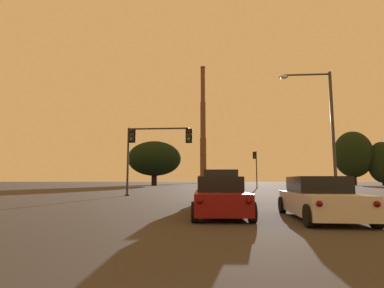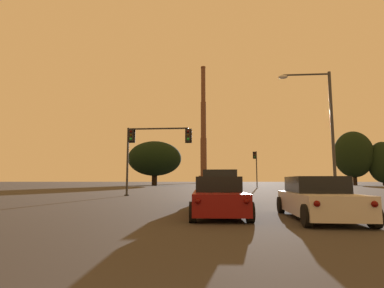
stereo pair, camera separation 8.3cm
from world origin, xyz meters
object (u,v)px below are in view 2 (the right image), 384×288
sedan_right_lane_second (317,199)px  suv_center_lane_front (220,188)px  street_lamp (323,120)px  smokestack (203,136)px  traffic_light_far_right (256,164)px  sedan_center_lane_second (218,197)px  traffic_light_overhead_left (149,143)px

sedan_right_lane_second → suv_center_lane_front: suv_center_lane_front is taller
street_lamp → smokestack: 138.53m
traffic_light_far_right → smokestack: size_ratio=0.10×
traffic_light_far_right → suv_center_lane_front: bearing=-100.5°
sedan_right_lane_second → street_lamp: bearing=70.1°
traffic_light_far_right → smokestack: (-13.52, 104.20, 20.46)m
sedan_center_lane_second → smokestack: size_ratio=0.08×
traffic_light_far_right → smokestack: 107.05m
suv_center_lane_front → street_lamp: 9.03m
traffic_light_far_right → smokestack: bearing=97.4°
street_lamp → smokestack: size_ratio=0.14×
suv_center_lane_front → smokestack: size_ratio=0.08×
suv_center_lane_front → smokestack: bearing=92.9°
smokestack → sedan_center_lane_second: bearing=-87.3°
sedan_center_lane_second → traffic_light_far_right: 42.02m
smokestack → street_lamp: bearing=-84.2°
sedan_center_lane_second → street_lamp: bearing=48.8°
suv_center_lane_front → smokestack: (-6.87, 139.96, 23.72)m
traffic_light_far_right → sedan_center_lane_second: bearing=-99.3°
sedan_right_lane_second → sedan_center_lane_second: bearing=168.2°
traffic_light_far_right → traffic_light_overhead_left: bearing=-114.5°
traffic_light_overhead_left → street_lamp: 13.83m
sedan_center_lane_second → sedan_right_lane_second: 3.45m
sedan_center_lane_second → street_lamp: size_ratio=0.55×
suv_center_lane_front → traffic_light_far_right: size_ratio=0.77×
traffic_light_far_right → street_lamp: size_ratio=0.73×
traffic_light_overhead_left → street_lamp: (12.97, -4.72, 0.87)m
suv_center_lane_front → smokestack: smokestack is taller
suv_center_lane_front → sedan_center_lane_second: bearing=-91.3°
suv_center_lane_front → traffic_light_overhead_left: bearing=126.0°
suv_center_lane_front → street_lamp: size_ratio=0.56×
suv_center_lane_front → traffic_light_far_right: (6.65, 35.76, 3.26)m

